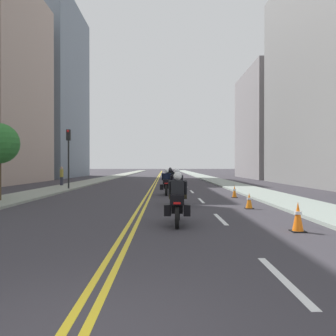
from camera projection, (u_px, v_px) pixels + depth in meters
ground_plane at (158, 177)px, 51.32m from camera, size 264.00×264.00×0.00m
sidewalk_left at (112, 177)px, 51.25m from camera, size 2.63×144.00×0.12m
sidewalk_right at (204, 177)px, 51.38m from camera, size 2.63×144.00×0.12m
centreline_yellow_inner at (157, 177)px, 51.32m from camera, size 0.12×132.00×0.01m
centreline_yellow_outer at (159, 177)px, 51.32m from camera, size 0.12×132.00×0.01m
lane_dashes_white at (184, 184)px, 32.35m from camera, size 0.14×56.40×0.01m
building_left_2 at (52, 91)px, 52.61m from camera, size 7.83×17.07×26.58m
building_right_2 at (269, 125)px, 48.98m from camera, size 6.96×14.47×15.29m
motorcycle_0 at (178, 203)px, 10.25m from camera, size 0.78×2.11×1.60m
motorcycle_1 at (177, 191)px, 15.16m from camera, size 0.78×2.22×1.66m
motorcycle_2 at (166, 184)px, 20.77m from camera, size 0.77×2.20×1.58m
motorcycle_3 at (171, 181)px, 25.61m from camera, size 0.76×2.20×1.56m
motorcycle_4 at (170, 178)px, 31.35m from camera, size 0.77×2.06×1.62m
traffic_cone_0 at (298, 217)px, 9.18m from camera, size 0.37×0.37×0.81m
traffic_cone_1 at (249, 201)px, 14.07m from camera, size 0.35×0.35×0.66m
traffic_cone_2 at (234, 191)px, 18.93m from camera, size 0.30×0.30×0.70m
traffic_light_near at (69, 148)px, 24.84m from camera, size 0.28×0.38×4.42m
pedestrian_1 at (62, 176)px, 28.78m from camera, size 0.23×0.37×1.71m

